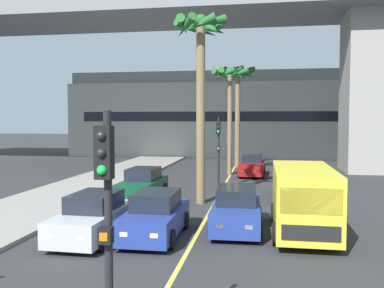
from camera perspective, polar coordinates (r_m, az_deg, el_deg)
sidewalk_left at (r=18.91m, az=-23.92°, el=-9.11°), size 4.80×80.00×0.15m
lane_stripe_center at (r=23.86m, az=3.93°, el=-6.44°), size 0.14×56.00×0.01m
bridge_overpass at (r=35.50m, az=7.20°, el=17.78°), size 76.69×8.00×16.37m
pier_building_backdrop at (r=47.15m, az=6.68°, el=3.86°), size 37.12×8.04×9.09m
car_queue_front at (r=22.41m, az=13.45°, el=-5.31°), size 1.94×4.16×1.56m
car_queue_second at (r=21.83m, az=-6.66°, el=-5.47°), size 1.90×4.13×1.56m
car_queue_third at (r=14.95m, az=-13.12°, el=-9.66°), size 1.92×4.14×1.56m
car_queue_fourth at (r=14.83m, az=-4.95°, el=-9.69°), size 1.85×4.11×1.56m
car_queue_fifth at (r=15.80m, az=6.05°, el=-8.88°), size 1.89×4.13×1.56m
car_queue_sixth at (r=30.66m, az=8.12°, el=-2.92°), size 1.93×4.15×1.56m
delivery_van at (r=15.52m, az=14.78°, el=-7.07°), size 2.18×5.26×2.36m
traffic_light_median_near at (r=6.31m, az=-11.47°, el=-9.13°), size 0.24×0.37×4.20m
traffic_light_median_far at (r=24.23m, az=3.60°, el=0.17°), size 0.24×0.37×4.20m
palm_tree_near_median at (r=36.00m, az=6.19°, el=7.33°), size 3.17×3.22×8.50m
palm_tree_mid_median at (r=20.38m, az=1.13°, el=11.51°), size 2.68×2.68×9.01m
palm_tree_far_median at (r=31.02m, az=5.14°, el=7.68°), size 2.74×2.77×7.86m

